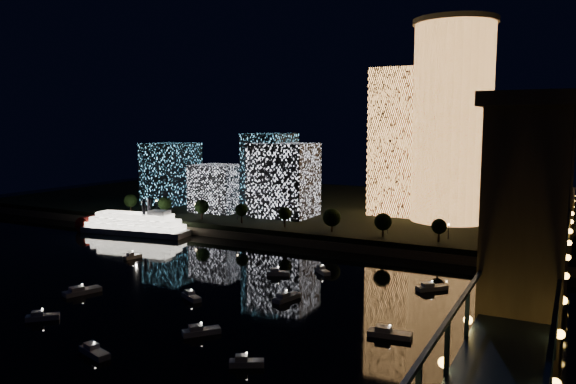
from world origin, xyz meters
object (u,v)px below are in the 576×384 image
tower_cylindrical (452,122)px  riverboat (130,224)px  tower_rectangular (396,142)px  truss_bridge (531,286)px

tower_cylindrical → riverboat: bearing=-151.2°
riverboat → tower_cylindrical: bearing=28.8°
tower_cylindrical → tower_rectangular: (-25.48, 6.97, -9.08)m
tower_rectangular → riverboat: size_ratio=1.26×
tower_rectangular → truss_bridge: size_ratio=0.24×
truss_bridge → riverboat: (-157.86, 65.58, -12.37)m
tower_rectangular → riverboat: 120.67m
truss_bridge → riverboat: 171.39m
truss_bridge → riverboat: bearing=157.4°
tower_rectangular → riverboat: bearing=-142.1°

